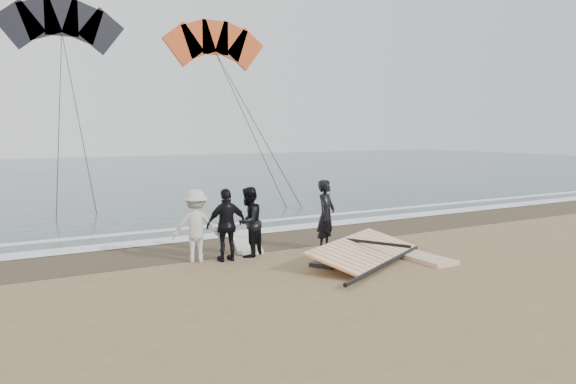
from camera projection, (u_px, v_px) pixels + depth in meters
name	position (u px, v px, depth m)	size (l,w,h in m)	color
ground	(356.00, 275.00, 12.70)	(120.00, 120.00, 0.00)	#8C704C
sea	(80.00, 175.00, 40.94)	(120.00, 54.00, 0.02)	#233838
wet_sand	(263.00, 241.00, 16.55)	(120.00, 2.80, 0.01)	#4C3D2B
foam_near	(242.00, 233.00, 17.74)	(120.00, 0.90, 0.01)	white
foam_far	(220.00, 225.00, 19.20)	(120.00, 0.45, 0.01)	white
man_main	(326.00, 215.00, 15.20)	(0.70, 0.46, 1.93)	black
board_white	(411.00, 254.00, 14.53)	(0.74, 2.64, 0.11)	silver
board_cream	(246.00, 243.00, 15.96)	(0.69, 2.57, 0.11)	white
trio_cluster	(221.00, 224.00, 14.06)	(2.63, 1.18, 1.82)	black
sail_rig	(359.00, 253.00, 14.00)	(4.00, 3.35, 0.50)	black
kite_red	(215.00, 47.00, 33.42)	(7.17, 6.05, 14.38)	#D34818
kite_dark	(62.00, 28.00, 30.66)	(7.60, 6.10, 14.89)	black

